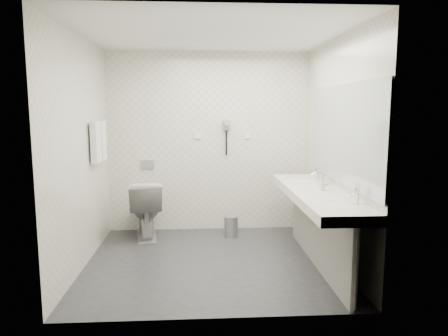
{
  "coord_description": "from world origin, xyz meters",
  "views": [
    {
      "loc": [
        -0.13,
        -4.5,
        1.71
      ],
      "look_at": [
        0.15,
        0.15,
        1.05
      ],
      "focal_mm": 33.13,
      "sensor_mm": 36.0,
      "label": 1
    }
  ],
  "objects": [
    {
      "name": "wall_right",
      "position": [
        1.4,
        0.0,
        1.25
      ],
      "size": [
        0.0,
        2.6,
        2.6
      ],
      "primitive_type": "plane",
      "rotation": [
        1.57,
        0.0,
        -1.57
      ],
      "color": "silver",
      "rests_on": "floor"
    },
    {
      "name": "vanity_counter",
      "position": [
        1.12,
        -0.2,
        0.8
      ],
      "size": [
        0.55,
        2.2,
        0.1
      ],
      "primitive_type": "cube",
      "color": "silver",
      "rests_on": "floor"
    },
    {
      "name": "dryer_cradle",
      "position": [
        0.25,
        1.27,
        1.5
      ],
      "size": [
        0.1,
        0.04,
        0.14
      ],
      "primitive_type": "cube",
      "color": "gray",
      "rests_on": "wall_back"
    },
    {
      "name": "mirror",
      "position": [
        1.39,
        -0.2,
        1.45
      ],
      "size": [
        0.02,
        2.2,
        1.05
      ],
      "primitive_type": "cube",
      "color": "#B2BCC6",
      "rests_on": "wall_right"
    },
    {
      "name": "towel_far",
      "position": [
        -1.34,
        0.69,
        1.33
      ],
      "size": [
        0.07,
        0.24,
        0.48
      ],
      "primitive_type": "cube",
      "color": "white",
      "rests_on": "towel_rail"
    },
    {
      "name": "toilet",
      "position": [
        -0.86,
        0.96,
        0.39
      ],
      "size": [
        0.55,
        0.83,
        0.78
      ],
      "primitive_type": "imported",
      "rotation": [
        0.0,
        0.0,
        3.29
      ],
      "color": "white",
      "rests_on": "floor"
    },
    {
      "name": "towel_rail",
      "position": [
        -1.35,
        0.55,
        1.55
      ],
      "size": [
        0.02,
        0.62,
        0.02
      ],
      "primitive_type": "cylinder",
      "rotation": [
        1.57,
        0.0,
        0.0
      ],
      "color": "silver",
      "rests_on": "wall_left"
    },
    {
      "name": "soap_bottle_a",
      "position": [
        1.18,
        -0.22,
        0.91
      ],
      "size": [
        0.07,
        0.07,
        0.12
      ],
      "primitive_type": "imported",
      "rotation": [
        0.0,
        0.0,
        0.34
      ],
      "color": "silver",
      "rests_on": "vanity_counter"
    },
    {
      "name": "bin_lid",
      "position": [
        0.29,
        0.91,
        0.27
      ],
      "size": [
        0.19,
        0.19,
        0.02
      ],
      "primitive_type": "cylinder",
      "color": "#B2B5BA",
      "rests_on": "pedal_bin"
    },
    {
      "name": "vanity_post_near",
      "position": [
        1.18,
        -1.24,
        0.38
      ],
      "size": [
        0.06,
        0.06,
        0.75
      ],
      "primitive_type": "cylinder",
      "color": "silver",
      "rests_on": "floor"
    },
    {
      "name": "dryer_barrel",
      "position": [
        0.25,
        1.2,
        1.53
      ],
      "size": [
        0.08,
        0.14,
        0.08
      ],
      "primitive_type": "cylinder",
      "rotation": [
        1.57,
        0.0,
        0.0
      ],
      "color": "gray",
      "rests_on": "dryer_cradle"
    },
    {
      "name": "flush_plate",
      "position": [
        -0.85,
        1.29,
        0.95
      ],
      "size": [
        0.18,
        0.02,
        0.12
      ],
      "primitive_type": "cube",
      "color": "#B2B5BA",
      "rests_on": "wall_back"
    },
    {
      "name": "wall_front",
      "position": [
        0.0,
        -1.3,
        1.25
      ],
      "size": [
        2.8,
        0.0,
        2.8
      ],
      "primitive_type": "plane",
      "rotation": [
        -1.57,
        0.0,
        0.0
      ],
      "color": "silver",
      "rests_on": "floor"
    },
    {
      "name": "basin_far",
      "position": [
        1.12,
        0.45,
        0.83
      ],
      "size": [
        0.4,
        0.31,
        0.05
      ],
      "primitive_type": "ellipsoid",
      "color": "white",
      "rests_on": "vanity_counter"
    },
    {
      "name": "pedal_bin",
      "position": [
        0.29,
        0.91,
        0.13
      ],
      "size": [
        0.2,
        0.2,
        0.27
      ],
      "primitive_type": "cylinder",
      "rotation": [
        0.0,
        0.0,
        0.04
      ],
      "color": "#B2B5BA",
      "rests_on": "floor"
    },
    {
      "name": "faucet_far",
      "position": [
        1.32,
        0.45,
        0.92
      ],
      "size": [
        0.04,
        0.04,
        0.15
      ],
      "primitive_type": "cylinder",
      "color": "silver",
      "rests_on": "vanity_counter"
    },
    {
      "name": "ceiling",
      "position": [
        0.0,
        0.0,
        2.5
      ],
      "size": [
        2.8,
        2.8,
        0.0
      ],
      "primitive_type": "plane",
      "rotation": [
        3.14,
        0.0,
        0.0
      ],
      "color": "silver",
      "rests_on": "wall_back"
    },
    {
      "name": "dryer_cord",
      "position": [
        0.25,
        1.26,
        1.25
      ],
      "size": [
        0.02,
        0.02,
        0.35
      ],
      "primitive_type": "cylinder",
      "color": "black",
      "rests_on": "dryer_cradle"
    },
    {
      "name": "glass_right",
      "position": [
        1.33,
        0.14,
        0.9
      ],
      "size": [
        0.06,
        0.06,
        0.1
      ],
      "primitive_type": "cylinder",
      "rotation": [
        0.0,
        0.0,
        0.16
      ],
      "color": "silver",
      "rests_on": "vanity_counter"
    },
    {
      "name": "basin_near",
      "position": [
        1.12,
        -0.85,
        0.83
      ],
      "size": [
        0.4,
        0.31,
        0.05
      ],
      "primitive_type": "ellipsoid",
      "color": "white",
      "rests_on": "vanity_counter"
    },
    {
      "name": "vanity_panel",
      "position": [
        1.15,
        -0.2,
        0.38
      ],
      "size": [
        0.03,
        2.15,
        0.75
      ],
      "primitive_type": "cube",
      "color": "gray",
      "rests_on": "floor"
    },
    {
      "name": "towel_near",
      "position": [
        -1.34,
        0.41,
        1.33
      ],
      "size": [
        0.07,
        0.24,
        0.48
      ],
      "primitive_type": "cube",
      "color": "white",
      "rests_on": "towel_rail"
    },
    {
      "name": "vanity_post_far",
      "position": [
        1.18,
        0.84,
        0.38
      ],
      "size": [
        0.06,
        0.06,
        0.75
      ],
      "primitive_type": "cylinder",
      "color": "silver",
      "rests_on": "floor"
    },
    {
      "name": "glass_left",
      "position": [
        1.28,
        0.06,
        0.9
      ],
      "size": [
        0.07,
        0.07,
        0.1
      ],
      "primitive_type": "cylinder",
      "rotation": [
        0.0,
        0.0,
        0.41
      ],
      "color": "silver",
      "rests_on": "vanity_counter"
    },
    {
      "name": "switch_plate_a",
      "position": [
        -0.15,
        1.29,
        1.35
      ],
      "size": [
        0.09,
        0.02,
        0.09
      ],
      "primitive_type": "cube",
      "color": "white",
      "rests_on": "wall_back"
    },
    {
      "name": "faucet_near",
      "position": [
        1.32,
        -0.85,
        0.92
      ],
      "size": [
        0.04,
        0.04,
        0.15
      ],
      "primitive_type": "cylinder",
      "color": "silver",
      "rests_on": "vanity_counter"
    },
    {
      "name": "floor",
      "position": [
        0.0,
        0.0,
        0.0
      ],
      "size": [
        2.8,
        2.8,
        0.0
      ],
      "primitive_type": "plane",
      "color": "#29292E",
      "rests_on": "ground"
    },
    {
      "name": "wall_left",
      "position": [
        -1.4,
        0.0,
        1.25
      ],
      "size": [
        0.0,
        2.6,
        2.6
      ],
      "primitive_type": "plane",
      "rotation": [
        1.57,
        0.0,
        1.57
      ],
      "color": "silver",
      "rests_on": "floor"
    },
    {
      "name": "wall_back",
      "position": [
        0.0,
        1.3,
        1.25
      ],
      "size": [
        2.8,
        0.0,
        2.8
      ],
      "primitive_type": "plane",
      "rotation": [
        1.57,
        0.0,
        0.0
      ],
      "color": "silver",
      "rests_on": "floor"
    },
    {
      "name": "switch_plate_b",
      "position": [
        0.55,
        1.29,
        1.35
      ],
      "size": [
        0.09,
        0.02,
        0.09
      ],
      "primitive_type": "cube",
      "color": "white",
      "rests_on": "wall_back"
    }
  ]
}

